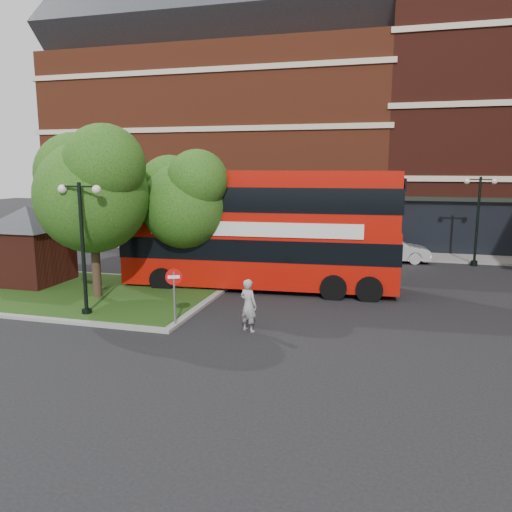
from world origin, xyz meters
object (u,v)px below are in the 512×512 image
(woman, at_px, (248,305))
(car_silver, at_px, (195,242))
(bus, at_px, (259,222))
(car_white, at_px, (391,250))

(woman, bearing_deg, car_silver, -37.01)
(bus, relative_size, car_silver, 3.11)
(car_white, bearing_deg, bus, 138.46)
(bus, distance_m, woman, 6.53)
(woman, xyz_separation_m, car_silver, (-7.72, 14.29, -0.23))
(woman, distance_m, car_white, 15.02)
(bus, height_order, woman, bus)
(bus, xyz_separation_m, car_white, (5.86, 8.25, -2.36))
(bus, bearing_deg, car_white, 50.52)
(woman, xyz_separation_m, car_white, (4.64, 14.29, -0.18))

